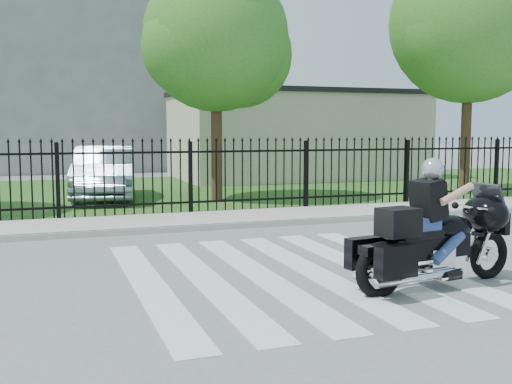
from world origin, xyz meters
name	(u,v)px	position (x,y,z in m)	size (l,w,h in m)	color
ground	(287,273)	(0.00, 0.00, 0.00)	(120.00, 120.00, 0.00)	slate
crosswalk	(287,273)	(0.00, 0.00, 0.01)	(5.00, 5.50, 0.01)	silver
sidewalk	(201,220)	(0.00, 5.00, 0.06)	(40.00, 2.00, 0.12)	#ADAAA3
curb	(213,227)	(0.00, 4.00, 0.06)	(40.00, 0.12, 0.12)	#ADAAA3
grass_strip	(149,192)	(0.00, 12.00, 0.01)	(40.00, 12.00, 0.02)	#27511B
iron_fence	(190,179)	(0.00, 6.00, 0.90)	(26.00, 0.04, 1.80)	black
tree_mid	(216,39)	(1.50, 9.00, 4.67)	(4.20, 4.20, 6.78)	#382316
tree_right	(470,24)	(9.50, 8.00, 5.39)	(5.00, 5.00, 7.90)	#382316
building_low	(295,137)	(7.00, 16.00, 1.75)	(10.00, 6.00, 3.50)	beige
building_low_roof	(295,94)	(7.00, 16.00, 3.60)	(10.20, 6.20, 0.20)	black
building_tall	(45,54)	(-3.00, 26.00, 6.00)	(15.00, 10.00, 12.00)	#9799A0
motorcycle_rider	(434,234)	(1.53, -1.35, 0.72)	(2.64, 1.08, 1.75)	black
parked_car	(105,173)	(-1.59, 10.30, 0.80)	(1.66, 4.76, 1.57)	#8E9BB3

